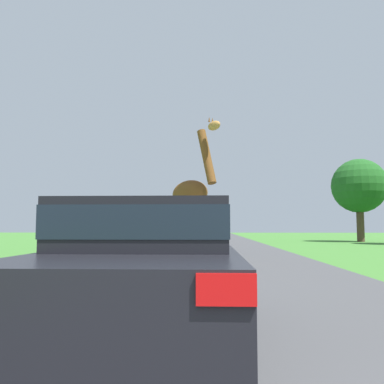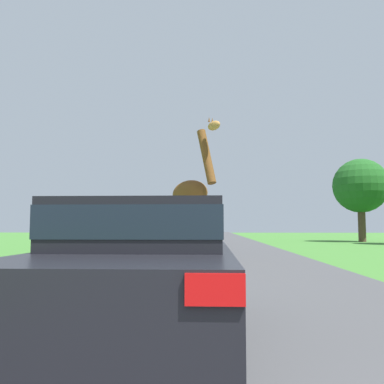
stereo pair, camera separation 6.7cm
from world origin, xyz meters
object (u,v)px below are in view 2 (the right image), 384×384
(car_queue_left, at_px, (201,233))
(giraffe_near_road, at_px, (191,196))
(car_lead_maroon, at_px, (144,268))
(car_queue_right, at_px, (128,246))
(tree_centre_back, at_px, (361,186))
(car_far_ahead, at_px, (188,236))

(car_queue_left, bearing_deg, giraffe_near_road, -89.91)
(giraffe_near_road, height_order, car_lead_maroon, giraffe_near_road)
(car_queue_right, height_order, car_queue_left, car_queue_left)
(car_queue_right, distance_m, tree_centre_back, 26.14)
(car_queue_right, bearing_deg, tree_centre_back, 58.01)
(giraffe_near_road, xyz_separation_m, tree_centre_back, (12.30, 18.38, 2.10))
(car_lead_maroon, distance_m, car_queue_left, 23.01)
(car_queue_left, distance_m, tree_centre_back, 13.79)
(car_lead_maroon, relative_size, car_queue_right, 0.99)
(giraffe_near_road, relative_size, tree_centre_back, 0.73)
(giraffe_near_road, distance_m, car_far_ahead, 5.80)
(car_far_ahead, bearing_deg, car_lead_maroon, -88.19)
(car_queue_left, xyz_separation_m, car_far_ahead, (-0.44, -7.77, -0.00))
(giraffe_near_road, height_order, car_far_ahead, giraffe_near_road)
(car_queue_left, xyz_separation_m, tree_centre_back, (12.33, 5.03, 3.61))
(car_far_ahead, bearing_deg, tree_centre_back, 45.08)
(giraffe_near_road, xyz_separation_m, car_far_ahead, (-0.46, 5.58, -1.51))
(giraffe_near_road, bearing_deg, tree_centre_back, -161.49)
(car_lead_maroon, distance_m, tree_centre_back, 30.82)
(car_lead_maroon, relative_size, car_queue_left, 1.01)
(tree_centre_back, bearing_deg, car_queue_right, -121.99)
(giraffe_near_road, bearing_deg, car_queue_right, 30.77)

